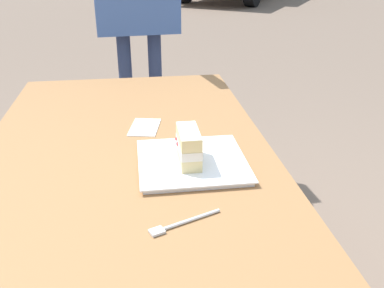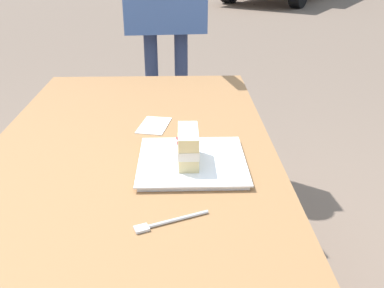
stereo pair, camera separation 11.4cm
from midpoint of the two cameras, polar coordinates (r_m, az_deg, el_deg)
name	(u,v)px [view 1 (the left image)]	position (r m, az deg, el deg)	size (l,w,h in m)	color
patio_table	(128,189)	(1.24, -11.11, -6.00)	(1.67, 0.85, 0.68)	olive
dessert_plate	(192,162)	(1.17, -2.81, -2.47)	(0.29, 0.29, 0.02)	white
cake_slice	(189,146)	(1.13, -3.33, -0.38)	(0.13, 0.06, 0.09)	#EAD18C
dessert_fork	(181,223)	(0.94, -5.03, -10.56)	(0.08, 0.16, 0.01)	silver
paper_napkin	(145,127)	(1.42, -8.62, 2.17)	(0.16, 0.12, 0.00)	silver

